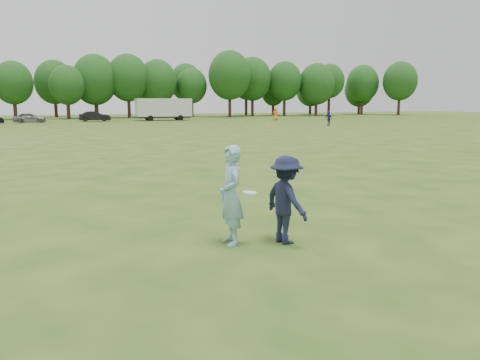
# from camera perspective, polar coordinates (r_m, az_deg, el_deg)

# --- Properties ---
(ground) EXTENTS (200.00, 200.00, 0.00)m
(ground) POSITION_cam_1_polar(r_m,az_deg,el_deg) (8.54, 1.78, -9.20)
(ground) COLOR #244B15
(ground) RESTS_ON ground
(thrower) EXTENTS (0.48, 0.71, 1.93)m
(thrower) POSITION_cam_1_polar(r_m,az_deg,el_deg) (8.98, -1.13, -1.88)
(thrower) COLOR #80B2C6
(thrower) RESTS_ON ground
(defender) EXTENTS (0.85, 1.22, 1.72)m
(defender) POSITION_cam_1_polar(r_m,az_deg,el_deg) (9.12, 5.64, -2.42)
(defender) COLOR #181B35
(defender) RESTS_ON ground
(player_far_b) EXTENTS (0.64, 1.02, 1.61)m
(player_far_b) POSITION_cam_1_polar(r_m,az_deg,el_deg) (55.30, 10.76, 7.36)
(player_far_b) COLOR navy
(player_far_b) RESTS_ON ground
(player_far_c) EXTENTS (1.02, 0.74, 1.91)m
(player_far_c) POSITION_cam_1_polar(r_m,az_deg,el_deg) (69.68, 4.35, 8.04)
(player_far_c) COLOR orange
(player_far_c) RESTS_ON ground
(car_e) EXTENTS (4.10, 1.89, 1.36)m
(car_e) POSITION_cam_1_polar(r_m,az_deg,el_deg) (67.31, -24.25, 6.95)
(car_e) COLOR slate
(car_e) RESTS_ON ground
(car_f) EXTENTS (4.31, 1.53, 1.42)m
(car_f) POSITION_cam_1_polar(r_m,az_deg,el_deg) (68.86, -17.29, 7.42)
(car_f) COLOR black
(car_f) RESTS_ON ground
(field_cone) EXTENTS (0.28, 0.28, 0.30)m
(field_cone) POSITION_cam_1_polar(r_m,az_deg,el_deg) (51.05, 3.62, 6.61)
(field_cone) COLOR orange
(field_cone) RESTS_ON ground
(disc_in_play) EXTENTS (0.32, 0.32, 0.05)m
(disc_in_play) POSITION_cam_1_polar(r_m,az_deg,el_deg) (8.88, 1.19, -1.56)
(disc_in_play) COLOR white
(disc_in_play) RESTS_ON ground
(cargo_trailer) EXTENTS (9.00, 2.75, 3.20)m
(cargo_trailer) POSITION_cam_1_polar(r_m,az_deg,el_deg) (70.34, -9.30, 8.63)
(cargo_trailer) COLOR silver
(cargo_trailer) RESTS_ON ground
(treeline) EXTENTS (130.35, 18.39, 11.74)m
(treeline) POSITION_cam_1_polar(r_m,az_deg,el_deg) (84.63, -17.39, 11.49)
(treeline) COLOR #332114
(treeline) RESTS_ON ground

